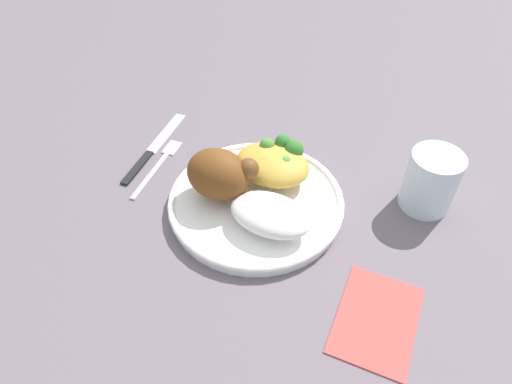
# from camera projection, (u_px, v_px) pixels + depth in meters

# --- Properties ---
(ground_plane) EXTENTS (2.00, 2.00, 0.00)m
(ground_plane) POSITION_uv_depth(u_px,v_px,m) (256.00, 207.00, 0.65)
(ground_plane) COLOR #675B63
(plate) EXTENTS (0.25, 0.25, 0.02)m
(plate) POSITION_uv_depth(u_px,v_px,m) (256.00, 202.00, 0.65)
(plate) COLOR white
(plate) RESTS_ON ground_plane
(roasted_chicken) EXTENTS (0.10, 0.07, 0.07)m
(roasted_chicken) POSITION_uv_depth(u_px,v_px,m) (220.00, 174.00, 0.62)
(roasted_chicken) COLOR brown
(roasted_chicken) RESTS_ON plate
(rice_pile) EXTENTS (0.11, 0.07, 0.03)m
(rice_pile) POSITION_uv_depth(u_px,v_px,m) (270.00, 215.00, 0.59)
(rice_pile) COLOR white
(rice_pile) RESTS_ON plate
(mac_cheese_with_broccoli) EXTENTS (0.11, 0.09, 0.05)m
(mac_cheese_with_broccoli) POSITION_uv_depth(u_px,v_px,m) (272.00, 162.00, 0.66)
(mac_cheese_with_broccoli) COLOR gold
(mac_cheese_with_broccoli) RESTS_ON plate
(fork) EXTENTS (0.03, 0.14, 0.01)m
(fork) POSITION_uv_depth(u_px,v_px,m) (159.00, 164.00, 0.72)
(fork) COLOR #B2B2B7
(fork) RESTS_ON ground_plane
(knife) EXTENTS (0.04, 0.19, 0.01)m
(knife) POSITION_uv_depth(u_px,v_px,m) (150.00, 152.00, 0.74)
(knife) COLOR black
(knife) RESTS_ON ground_plane
(water_glass) EXTENTS (0.07, 0.07, 0.09)m
(water_glass) POSITION_uv_depth(u_px,v_px,m) (431.00, 181.00, 0.63)
(water_glass) COLOR silver
(water_glass) RESTS_ON ground_plane
(napkin) EXTENTS (0.10, 0.13, 0.00)m
(napkin) POSITION_uv_depth(u_px,v_px,m) (377.00, 319.00, 0.53)
(napkin) COLOR #DB4C47
(napkin) RESTS_ON ground_plane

